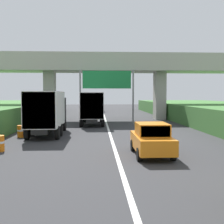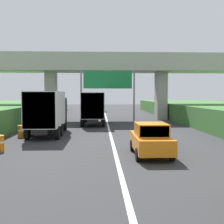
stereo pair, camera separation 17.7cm
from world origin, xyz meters
name	(u,v)px [view 2 (the right image)]	position (x,y,z in m)	size (l,w,h in m)	color
lane_centre_stripe	(108,126)	(0.00, 31.29, 0.00)	(0.20, 102.58, 0.01)	white
overpass_bridge	(106,70)	(0.00, 39.11, 6.39)	(40.00, 4.80, 8.38)	#ADA89E
overhead_highway_sign	(108,84)	(0.00, 32.73, 4.39)	(5.88, 0.18, 5.88)	slate
truck_silver	(96,101)	(-1.64, 59.35, 1.93)	(2.44, 7.30, 3.44)	black
truck_black	(48,111)	(-4.95, 24.51, 1.93)	(2.44, 7.30, 3.44)	black
truck_green	(93,107)	(-1.55, 32.48, 1.93)	(2.44, 7.30, 3.44)	black
car_orange	(151,139)	(1.82, 16.42, 0.86)	(1.86, 4.10, 1.72)	orange
construction_barrel_3	(21,131)	(-6.75, 23.44, 0.46)	(0.57, 0.57, 0.90)	orange
construction_barrel_4	(40,124)	(-6.52, 28.92, 0.46)	(0.57, 0.57, 0.90)	orange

